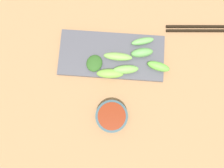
% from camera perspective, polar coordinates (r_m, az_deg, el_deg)
% --- Properties ---
extents(tabletop, '(2.10, 2.10, 0.02)m').
position_cam_1_polar(tabletop, '(0.80, -0.55, 0.56)').
color(tabletop, '#9E744D').
rests_on(tabletop, ground).
extents(sauce_bowl, '(0.10, 0.10, 0.04)m').
position_cam_1_polar(sauce_bowl, '(0.75, -0.07, -7.81)').
color(sauce_bowl, '#2D4851').
rests_on(sauce_bowl, tabletop).
extents(serving_plate, '(0.16, 0.35, 0.01)m').
position_cam_1_polar(serving_plate, '(0.80, 0.06, 6.92)').
color(serving_plate, '#484953').
rests_on(serving_plate, tabletop).
extents(broccoli_stalk_0, '(0.03, 0.10, 0.02)m').
position_cam_1_polar(broccoli_stalk_0, '(0.79, 1.44, 6.63)').
color(broccoli_stalk_0, '#75A94D').
rests_on(broccoli_stalk_0, serving_plate).
extents(broccoli_stalk_1, '(0.04, 0.09, 0.03)m').
position_cam_1_polar(broccoli_stalk_1, '(0.77, 3.32, 3.51)').
color(broccoli_stalk_1, '#73B352').
rests_on(broccoli_stalk_1, serving_plate).
extents(broccoli_leafy_2, '(0.07, 0.07, 0.02)m').
position_cam_1_polar(broccoli_leafy_2, '(0.78, -4.28, 5.01)').
color(broccoli_leafy_2, '#2B5720').
rests_on(broccoli_leafy_2, serving_plate).
extents(broccoli_stalk_3, '(0.05, 0.08, 0.03)m').
position_cam_1_polar(broccoli_stalk_3, '(0.79, 11.12, 4.20)').
color(broccoli_stalk_3, '#64B441').
rests_on(broccoli_stalk_3, serving_plate).
extents(broccoli_stalk_4, '(0.04, 0.09, 0.02)m').
position_cam_1_polar(broccoli_stalk_4, '(0.77, -0.77, 2.58)').
color(broccoli_stalk_4, '#70A940').
rests_on(broccoli_stalk_4, serving_plate).
extents(broccoli_stalk_5, '(0.04, 0.08, 0.03)m').
position_cam_1_polar(broccoli_stalk_5, '(0.79, 7.24, 7.51)').
color(broccoli_stalk_5, '#5E9F51').
rests_on(broccoli_stalk_5, serving_plate).
extents(broccoli_stalk_6, '(0.04, 0.08, 0.02)m').
position_cam_1_polar(broccoli_stalk_6, '(0.81, 7.40, 10.19)').
color(broccoli_stalk_6, '#64A655').
rests_on(broccoli_stalk_6, serving_plate).
extents(chopsticks, '(0.04, 0.23, 0.01)m').
position_cam_1_polar(chopsticks, '(0.89, 20.29, 12.41)').
color(chopsticks, black).
rests_on(chopsticks, tabletop).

